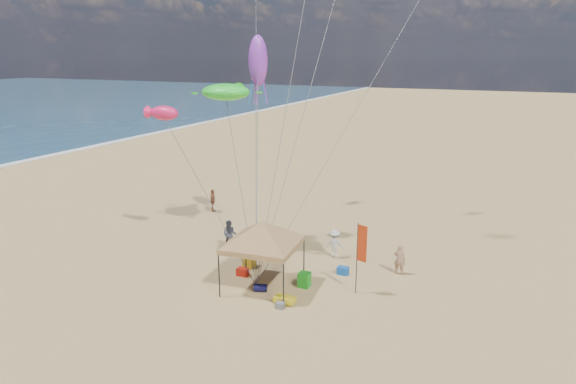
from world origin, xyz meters
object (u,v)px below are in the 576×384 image
Objects in this scene: person_near_b at (230,235)px; person_far_a at (213,201)px; feather_flag at (361,248)px; cooler_red at (243,272)px; chair_green at (304,280)px; person_near_a at (400,259)px; cooler_blue at (343,271)px; chair_yellow at (249,260)px; person_near_c at (335,244)px; beach_cart at (285,299)px; canopy_tent at (263,224)px.

person_far_a is at bearing 113.25° from person_near_b.
person_near_b is 1.03× the size of person_far_a.
feather_flag is 6.13m from cooler_red.
person_near_a is at bearing 41.26° from chair_green.
person_near_b reaches higher than cooler_red.
cooler_red is (-5.77, -0.41, -2.03)m from feather_flag.
cooler_blue is at bearing 26.22° from cooler_red.
feather_flag is at bearing 68.92° from person_near_a.
chair_green is 4.92m from person_near_a.
chair_green is at bearing -42.83° from person_near_b.
person_near_a is (7.13, 2.28, 0.43)m from chair_yellow.
person_near_a is 9.34m from person_near_b.
person_near_b reaches higher than person_near_a.
cooler_blue is at bearing 119.62° from person_near_c.
chair_yellow reaches higher than beach_cart.
canopy_tent is 1.80× the size of feather_flag.
chair_yellow is 9.96m from person_far_a.
beach_cart is (1.56, -1.03, -2.92)m from canopy_tent.
canopy_tent reaches higher than chair_yellow.
person_near_c reaches higher than chair_yellow.
person_near_b is at bearing 3.15° from person_near_a.
chair_green is 0.78× the size of beach_cart.
person_near_b is at bearing 174.23° from cooler_blue.
person_near_c is at bearing 69.67° from canopy_tent.
cooler_red is 3.80m from person_near_b.
beach_cart is (3.31, -2.84, -0.15)m from chair_yellow.
feather_flag is 2.19× the size of person_near_c.
feather_flag is at bearing -33.47° from person_near_b.
chair_yellow is 0.43× the size of person_near_b.
person_far_a is (-10.23, 8.22, 0.44)m from chair_green.
beach_cart is at bearing -159.36° from person_far_a.
person_near_b is 5.85m from person_near_c.
person_near_a reaches higher than cooler_red.
canopy_tent is at bearing -164.50° from feather_flag.
chair_green is (-1.18, -2.07, 0.16)m from cooler_blue.
cooler_blue is 0.33× the size of person_near_b.
person_near_b is at bearing 11.00° from person_near_c.
canopy_tent is at bearing -59.36° from person_near_b.
beach_cart is at bearing -30.09° from cooler_red.
feather_flag is 6.21× the size of cooler_red.
feather_flag is 6.21× the size of cooler_blue.
beach_cart is at bearing -108.33° from cooler_blue.
chair_green is 0.45× the size of person_near_a.
cooler_blue is at bearing 60.25° from chair_green.
feather_flag is 2.15× the size of person_near_a.
cooler_blue is at bearing -22.52° from person_near_b.
canopy_tent is 5.05m from cooler_blue.
feather_flag reaches higher than cooler_red.
cooler_red is 3.58m from beach_cart.
cooler_blue is at bearing 25.16° from person_near_a.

